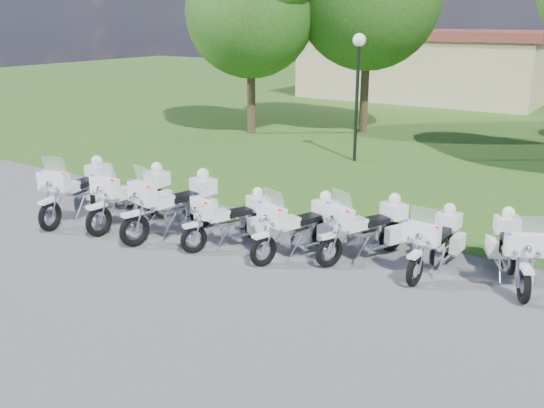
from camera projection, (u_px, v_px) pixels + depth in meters
The scene contains 12 objects.
ground at pixel (238, 261), 12.57m from camera, with size 100.00×100.00×0.00m, color #58585D.
grass_lawn at pixel (520, 107), 34.20m from camera, with size 100.00×48.00×0.01m, color #2E5A1C.
motorcycle_0 at pixel (79, 190), 15.14m from camera, with size 1.18×2.58×1.75m.
motorcycle_1 at pixel (133, 196), 14.64m from camera, with size 0.92×2.56×1.72m.
motorcycle_2 at pixel (175, 204), 13.93m from camera, with size 1.25×2.59×1.77m.
motorcycle_3 at pixel (231, 218), 13.33m from camera, with size 1.29×2.08×1.49m.
motorcycle_4 at pixel (300, 226), 12.74m from camera, with size 1.23×2.26×1.57m.
motorcycle_5 at pixel (367, 227), 12.62m from camera, with size 1.38×2.19×1.58m.
motorcycle_6 at pixel (435, 241), 11.97m from camera, with size 0.79×2.23×1.50m.
motorcycle_7 at pixel (514, 249), 11.48m from camera, with size 1.34×2.15×1.55m.
lamp_post at pixel (358, 66), 20.42m from camera, with size 0.44×0.44×4.35m.
building_west at pixel (426, 64), 37.51m from camera, with size 14.56×8.32×4.10m.
Camera 1 is at (6.94, -9.39, 4.86)m, focal length 40.00 mm.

